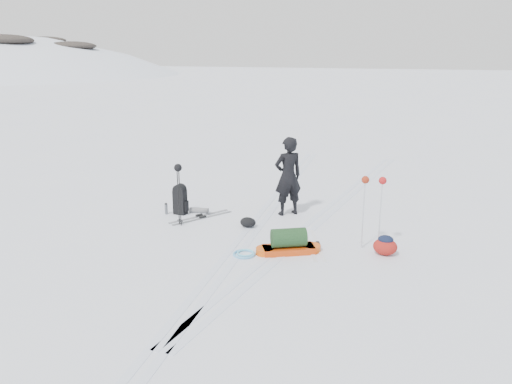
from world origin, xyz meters
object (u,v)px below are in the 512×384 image
Objects in this scene: ski_poles_black at (178,175)px; expedition_rucksack at (182,200)px; pulk_sled at (289,243)px; skier at (288,176)px.

expedition_rucksack is at bearing 95.57° from ski_poles_black.
ski_poles_black is (-2.87, 0.77, 1.02)m from pulk_sled.
skier reaches higher than expedition_rucksack.
expedition_rucksack reaches higher than pulk_sled.
pulk_sled is 0.92× the size of ski_poles_black.
expedition_rucksack is 1.21m from ski_poles_black.
pulk_sled is at bearing 65.34° from skier.
skier is 1.33× the size of ski_poles_black.
expedition_rucksack is (-3.20, 1.55, 0.16)m from pulk_sled.
skier is at bearing 77.80° from pulk_sled.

